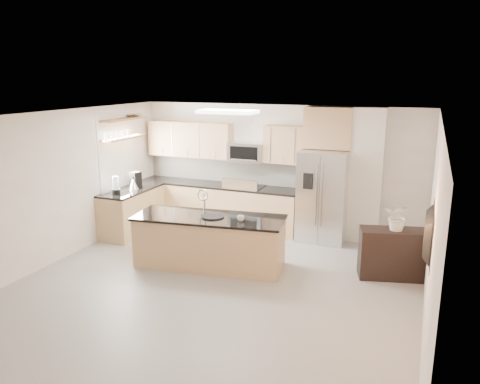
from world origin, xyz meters
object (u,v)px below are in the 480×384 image
at_px(island, 210,241).
at_px(television, 424,233).
at_px(range, 245,207).
at_px(refrigerator, 323,196).
at_px(cup, 241,218).
at_px(kettle, 133,184).
at_px(platter, 212,216).
at_px(coffee_maker, 135,180).
at_px(bowl, 133,115).
at_px(flower_vase, 399,210).
at_px(credenza, 392,254).
at_px(blender, 116,187).
at_px(microwave, 247,152).

relative_size(island, television, 2.43).
relative_size(range, refrigerator, 0.64).
xyz_separation_m(cup, kettle, (-2.78, 1.05, 0.12)).
xyz_separation_m(range, cup, (0.75, -2.09, 0.45)).
height_order(platter, coffee_maker, coffee_maker).
bearing_deg(bowl, range, 14.49).
bearing_deg(cup, television, -20.50).
bearing_deg(kettle, flower_vase, -4.34).
height_order(credenza, coffee_maker, coffee_maker).
bearing_deg(television, cup, 69.50).
height_order(island, blender, island).
relative_size(bowl, television, 0.32).
distance_m(credenza, platter, 2.96).
bearing_deg(television, island, 72.33).
bearing_deg(island, bowl, 140.93).
bearing_deg(coffee_maker, cup, -23.30).
xyz_separation_m(credenza, coffee_maker, (-5.17, 0.55, 0.67)).
bearing_deg(kettle, cup, -20.63).
relative_size(coffee_maker, television, 0.30).
relative_size(cup, flower_vase, 0.17).
bearing_deg(kettle, platter, -24.25).
xyz_separation_m(cup, platter, (-0.52, 0.03, -0.03)).
height_order(microwave, coffee_maker, microwave).
bearing_deg(kettle, island, -24.77).
bearing_deg(cup, microwave, 108.79).
distance_m(kettle, television, 5.92).
xyz_separation_m(island, platter, (0.06, -0.00, 0.44)).
bearing_deg(platter, credenza, 12.85).
bearing_deg(refrigerator, island, -126.52).
height_order(range, cup, range).
distance_m(microwave, island, 2.49).
xyz_separation_m(range, flower_vase, (3.13, -1.43, 0.67)).
bearing_deg(credenza, television, -90.60).
height_order(range, flower_vase, flower_vase).
bearing_deg(bowl, island, -31.36).
bearing_deg(platter, island, 177.53).
bearing_deg(blender, cup, -10.85).
xyz_separation_m(microwave, credenza, (3.08, -1.53, -1.23)).
bearing_deg(bowl, credenza, -8.84).
bearing_deg(kettle, television, -20.57).
xyz_separation_m(cup, bowl, (-3.00, 1.51, 1.46)).
bearing_deg(kettle, bowl, 115.97).
bearing_deg(island, coffee_maker, 144.50).
distance_m(range, blender, 2.66).
relative_size(range, cup, 9.85).
distance_m(cup, platter, 0.53).
bearing_deg(television, kettle, 69.43).
bearing_deg(kettle, blender, -95.66).
relative_size(microwave, cup, 6.57).
height_order(platter, kettle, kettle).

